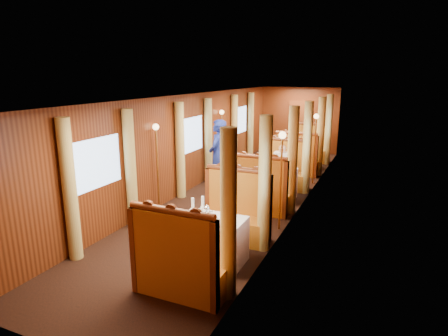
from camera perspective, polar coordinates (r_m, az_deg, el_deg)
The scene contains 49 objects.
floor at distance 9.57m, azimuth 3.07°, elevation -4.09°, with size 3.00×12.00×0.01m, color black, non-canonical shape.
ceiling at distance 9.10m, azimuth 3.28°, elevation 11.04°, with size 3.00×12.00×0.01m, color silver, non-canonical shape.
wall_far at distance 14.96m, azimuth 11.34°, elevation 7.19°, with size 3.00×2.50×0.01m, color maroon, non-canonical shape.
wall_near at distance 4.40m, azimuth -25.96°, elevation -10.62°, with size 3.00×2.50×0.01m, color maroon, non-canonical shape.
wall_left at distance 9.87m, azimuth -5.03°, elevation 3.93°, with size 12.00×2.50×0.01m, color maroon, non-canonical shape.
wall_right at distance 8.85m, azimuth 12.31°, elevation 2.48°, with size 12.00×2.50×0.01m, color maroon, non-canonical shape.
doorway_far at distance 14.96m, azimuth 11.27°, elevation 6.23°, with size 0.80×0.04×2.00m, color brown.
table_near at distance 6.15m, azimuth -1.95°, elevation -11.01°, with size 1.05×0.72×0.75m, color white.
banquette_near_fwd at distance 5.33m, azimuth -6.82°, elevation -14.71°, with size 1.30×0.55×1.34m.
banquette_near_aft at distance 6.99m, azimuth 1.66°, elevation -7.41°, with size 1.30×0.55×1.34m.
table_mid at distance 9.23m, azimuth 7.46°, elevation -2.43°, with size 1.05×0.72×0.75m, color white.
banquette_mid_fwd at distance 8.29m, azimuth 5.49°, elevation -3.96°, with size 1.30×0.55×1.34m.
banquette_mid_aft at distance 10.16m, azimuth 9.09°, elevation -0.67°, with size 1.30×0.55×1.34m.
table_far at distance 12.53m, azimuth 11.99°, elevation 1.79°, with size 1.05×0.72×0.75m, color white.
banquette_far_fwd at distance 11.55m, azimuth 10.96°, elevation 1.05°, with size 1.30×0.55×1.34m.
banquette_far_aft at distance 13.50m, azimuth 12.89°, elevation 2.82°, with size 1.30×0.55×1.34m.
tea_tray at distance 5.96m, azimuth -2.91°, elevation -7.88°, with size 0.34×0.26×0.01m, color silver.
teapot_left at distance 5.93m, azimuth -3.82°, elevation -7.29°, with size 0.18×0.14×0.15m, color silver, non-canonical shape.
teapot_right at distance 5.89m, azimuth -2.63°, elevation -7.57°, with size 0.15×0.11×0.12m, color silver, non-canonical shape.
teapot_back at distance 6.07m, azimuth -2.62°, elevation -6.77°, with size 0.18×0.13×0.15m, color silver, non-canonical shape.
fruit_plate at distance 5.76m, azimuth 0.26°, elevation -8.54°, with size 0.20×0.20×0.05m.
cup_inboard at distance 6.22m, azimuth -4.77°, elevation -5.95°, with size 0.08×0.08×0.26m.
cup_outboard at distance 6.29m, azimuth -3.27°, elevation -5.70°, with size 0.08×0.08×0.26m.
rose_vase_mid at distance 9.07m, azimuth 7.76°, elevation 0.88°, with size 0.06×0.06×0.36m.
rose_vase_far at distance 12.47m, azimuth 12.02°, elevation 4.31°, with size 0.06×0.06×0.36m.
window_left_near at distance 7.01m, azimuth -18.74°, elevation 0.71°, with size 1.20×0.90×0.01m, color #8DADD7, non-canonical shape.
curtain_left_near_a at distance 6.48m, azimuth -22.46°, elevation -3.23°, with size 0.22×0.22×2.35m, color tan.
curtain_left_near_b at distance 7.59m, azimuth -14.06°, elevation -0.12°, with size 0.22×0.22×2.35m, color tan.
window_right_near at distance 5.51m, azimuth 4.87°, elevation -2.12°, with size 1.20×0.90×0.01m, color #8DADD7, non-canonical shape.
curtain_right_near_a at distance 4.94m, azimuth 0.68°, elevation -7.38°, with size 0.22×0.22×2.35m, color tan.
curtain_right_near_b at distance 6.33m, azimuth 6.21°, elevation -2.59°, with size 0.22×0.22×2.35m, color tan.
window_left_mid at distance 9.83m, azimuth -4.98°, elevation 5.07°, with size 1.20×0.90×0.01m, color #8DADD7, non-canonical shape.
curtain_left_mid_a at distance 9.16m, azimuth -6.69°, elevation 2.62°, with size 0.22×0.22×2.35m, color tan.
curtain_left_mid_b at distance 10.51m, azimuth -2.41°, elevation 4.18°, with size 0.22×0.22×2.35m, color tan.
window_right_mid at distance 8.82m, azimuth 12.28°, elevation 3.76°, with size 1.20×0.90×0.01m, color #8DADD7, non-canonical shape.
curtain_right_mid_a at distance 8.14m, azimuth 10.35°, elevation 1.04°, with size 0.22×0.22×2.35m, color tan.
curtain_right_mid_b at distance 9.64m, azimuth 12.53°, elevation 2.95°, with size 0.22×0.22×2.35m, color tan.
window_left_far at distance 12.98m, azimuth 2.47°, elevation 7.31°, with size 1.20×0.90×0.01m, color #8DADD7, non-canonical shape.
curtain_left_far_a at distance 12.26m, azimuth 1.59°, elevation 5.62°, with size 0.22×0.22×2.35m, color tan.
curtain_left_far_b at distance 13.70m, azimuth 4.06°, elevation 6.49°, with size 0.22×0.22×2.35m, color tan.
window_right_far at distance 12.23m, azimuth 15.63°, elevation 6.39°, with size 1.20×0.90×0.01m, color #8DADD7, non-canonical shape.
curtain_right_far_a at distance 11.52m, azimuth 14.45°, elevation 4.63°, with size 0.22×0.22×2.35m, color tan.
curtain_right_far_b at distance 13.05m, azimuth 15.60°, elevation 5.63°, with size 0.22×0.22×2.35m, color tan.
sconce_left_fore at distance 8.32m, azimuth -10.21°, elevation 2.80°, with size 0.14×0.14×1.95m.
sconce_right_fore at distance 7.18m, azimuth 8.75°, elevation 1.05°, with size 0.14×0.14×1.95m.
sconce_left_aft at distance 11.35m, azimuth -0.35°, elevation 6.01°, with size 0.14×0.14×1.95m.
sconce_right_aft at distance 10.54m, azimuth 13.75°, elevation 4.98°, with size 0.14×0.14×1.95m.
steward at distance 9.68m, azimuth -0.96°, elevation 1.90°, with size 0.68×0.45×1.87m, color navy.
passenger at distance 9.84m, azimuth 8.76°, elevation 0.76°, with size 0.40×0.44×0.76m.
Camera 1 is at (3.17, -8.52, 2.99)m, focal length 30.00 mm.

